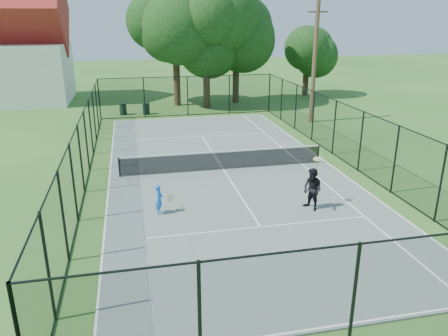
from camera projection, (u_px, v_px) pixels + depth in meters
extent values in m
plane|color=#2C591E|center=(223.00, 171.00, 21.64)|extent=(120.00, 120.00, 0.00)
cube|color=slate|center=(223.00, 170.00, 21.63)|extent=(11.00, 24.00, 0.06)
cylinder|color=black|center=(119.00, 167.00, 20.47)|extent=(0.08, 0.08, 0.95)
cylinder|color=black|center=(318.00, 154.00, 22.46)|extent=(0.08, 0.08, 0.95)
cube|color=black|center=(223.00, 160.00, 21.46)|extent=(10.00, 0.03, 0.88)
cube|color=white|center=(223.00, 152.00, 21.31)|extent=(10.00, 0.05, 0.06)
cylinder|color=#332114|center=(177.00, 82.00, 36.83)|extent=(0.56, 0.56, 3.90)
sphere|color=black|center=(175.00, 37.00, 35.61)|extent=(7.04, 7.04, 7.04)
cylinder|color=#332114|center=(207.00, 84.00, 36.06)|extent=(0.56, 0.56, 3.82)
sphere|color=black|center=(206.00, 39.00, 34.87)|extent=(6.85, 6.85, 6.85)
cylinder|color=#332114|center=(236.00, 81.00, 38.14)|extent=(0.56, 0.56, 3.78)
sphere|color=black|center=(236.00, 40.00, 37.02)|extent=(6.00, 6.00, 6.00)
cylinder|color=#332114|center=(306.00, 81.00, 41.94)|extent=(0.56, 0.56, 2.65)
sphere|color=black|center=(307.00, 55.00, 41.12)|extent=(4.62, 4.62, 4.62)
cylinder|color=black|center=(123.00, 109.00, 33.74)|extent=(0.54, 0.54, 0.86)
cylinder|color=black|center=(123.00, 103.00, 33.59)|extent=(0.58, 0.58, 0.05)
cylinder|color=black|center=(146.00, 109.00, 33.87)|extent=(0.54, 0.54, 0.86)
cylinder|color=black|center=(146.00, 103.00, 33.72)|extent=(0.58, 0.58, 0.05)
cylinder|color=#4C3823|center=(314.00, 64.00, 30.25)|extent=(0.30, 0.30, 8.26)
cube|color=#4C3823|center=(318.00, 12.00, 29.14)|extent=(1.40, 0.10, 0.10)
imported|color=blue|center=(159.00, 199.00, 16.63)|extent=(0.39, 0.49, 1.17)
torus|color=gold|center=(171.00, 198.00, 16.87)|extent=(0.27, 0.18, 0.29)
cylinder|color=silver|center=(171.00, 198.00, 16.87)|extent=(0.23, 0.15, 0.25)
imported|color=black|center=(312.00, 189.00, 16.90)|extent=(0.92, 1.01, 1.67)
torus|color=gold|center=(317.00, 159.00, 16.90)|extent=(0.30, 0.28, 0.14)
cylinder|color=silver|center=(317.00, 159.00, 16.90)|extent=(0.26, 0.24, 0.11)
sphere|color=#CCE526|center=(320.00, 154.00, 17.05)|extent=(0.07, 0.07, 0.07)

